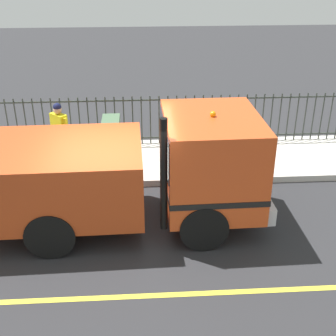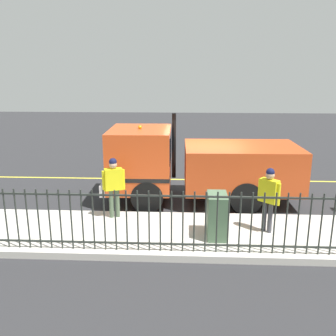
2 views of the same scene
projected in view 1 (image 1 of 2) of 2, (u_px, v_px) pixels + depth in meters
The scene contains 8 objects.
ground_plane at pixel (116, 227), 9.64m from camera, with size 51.17×51.17×0.00m, color #2B2B2D.
sidewalk_slab at pixel (120, 162), 12.28m from camera, with size 2.57×23.26×0.17m, color beige.
lane_marking at pixel (110, 297), 7.71m from camera, with size 0.12×20.93×0.01m, color yellow.
work_truck at pixel (137, 167), 9.27m from camera, with size 2.50×6.17×2.72m.
worker_standing at pixel (220, 134), 11.15m from camera, with size 0.36×0.59×1.68m.
pedestrian_distant at pixel (59, 127), 11.60m from camera, with size 0.48×0.48×1.66m.
iron_fence at pixel (120, 120), 12.87m from camera, with size 0.04×19.81×1.42m.
utility_cabinet at pixel (112, 137), 12.21m from camera, with size 0.75×0.47×1.09m, color #4C6B4C.
Camera 1 is at (-8.12, -0.60, 5.42)m, focal length 48.45 mm.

